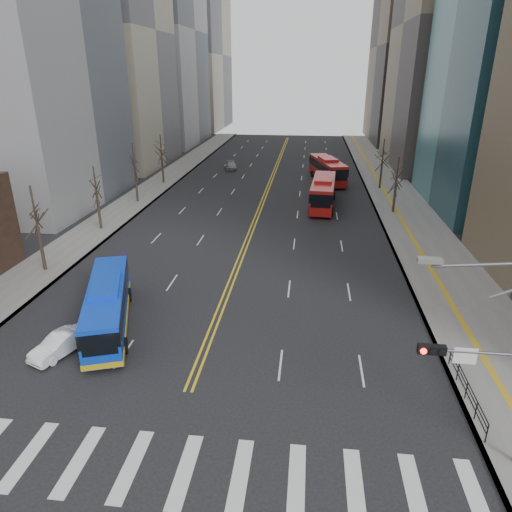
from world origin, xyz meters
TOP-DOWN VIEW (x-y plane):
  - ground at (0.00, 0.00)m, footprint 220.00×220.00m
  - sidewalk_right at (17.50, 45.00)m, footprint 7.00×130.00m
  - sidewalk_left at (-16.50, 45.00)m, footprint 5.00×130.00m
  - crosswalk at (0.00, 0.00)m, footprint 26.70×4.00m
  - centerline at (0.00, 55.00)m, footprint 0.55×100.00m
  - office_towers at (0.12, 68.51)m, footprint 83.00×134.00m
  - signal_mast at (13.77, 2.00)m, footprint 5.37×0.37m
  - pedestrian_railing at (14.30, 6.00)m, footprint 0.06×6.06m
  - street_trees at (-7.18, 34.55)m, footprint 35.20×47.20m
  - blue_bus at (-6.83, 10.99)m, footprint 5.71×10.91m
  - red_bus_near at (7.66, 41.81)m, footprint 3.46×11.64m
  - red_bus_far at (8.57, 55.73)m, footprint 5.62×11.96m
  - car_white at (-8.43, 7.65)m, footprint 2.69×4.10m
  - car_dark_mid at (7.47, 42.95)m, footprint 2.24×4.45m
  - car_silver at (-7.57, 63.40)m, footprint 2.66×4.70m
  - car_dark_far at (8.12, 58.56)m, footprint 2.18×4.20m

SIDE VIEW (x-z plane):
  - ground at x=0.00m, z-range 0.00..0.00m
  - crosswalk at x=0.00m, z-range 0.00..0.01m
  - centerline at x=0.00m, z-range 0.00..0.01m
  - sidewalk_right at x=17.50m, z-range 0.00..0.15m
  - sidewalk_left at x=-16.50m, z-range 0.00..0.15m
  - car_dark_far at x=8.12m, z-range 0.00..1.13m
  - car_white at x=-8.43m, z-range 0.00..1.28m
  - car_silver at x=-7.57m, z-range 0.00..1.28m
  - car_dark_mid at x=7.47m, z-range 0.00..1.45m
  - pedestrian_railing at x=14.30m, z-range 0.31..1.33m
  - blue_bus at x=-6.83m, z-range 0.08..3.24m
  - red_bus_near at x=7.66m, z-range 0.20..3.84m
  - red_bus_far at x=8.57m, z-range 0.20..3.89m
  - signal_mast at x=13.77m, z-range 0.16..9.55m
  - street_trees at x=-7.18m, z-range 1.07..8.67m
  - office_towers at x=0.12m, z-range -5.08..52.92m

